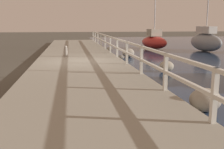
{
  "coord_description": "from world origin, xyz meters",
  "views": [
    {
      "loc": [
        -0.48,
        -13.0,
        2.14
      ],
      "look_at": [
        1.13,
        -3.0,
        0.18
      ],
      "focal_mm": 42.0,
      "sensor_mm": 36.0,
      "label": 1
    }
  ],
  "objects": [
    {
      "name": "ground_plane",
      "position": [
        0.0,
        0.0,
        0.0
      ],
      "size": [
        120.0,
        120.0,
        0.0
      ],
      "primitive_type": "plane",
      "color": "#4C473D"
    },
    {
      "name": "dock_walkway",
      "position": [
        0.0,
        0.0,
        0.16
      ],
      "size": [
        4.42,
        36.0,
        0.32
      ],
      "color": "gray",
      "rests_on": "ground"
    },
    {
      "name": "railing",
      "position": [
        2.11,
        0.0,
        1.03
      ],
      "size": [
        0.1,
        32.5,
        1.04
      ],
      "color": "silver",
      "rests_on": "dock_walkway"
    },
    {
      "name": "boulder_far_strip",
      "position": [
        2.79,
        -7.22,
        0.29
      ],
      "size": [
        0.79,
        0.71,
        0.59
      ],
      "color": "gray",
      "rests_on": "ground"
    },
    {
      "name": "boulder_mid_strip",
      "position": [
        3.28,
        3.62,
        0.29
      ],
      "size": [
        0.79,
        0.71,
        0.59
      ],
      "color": "gray",
      "rests_on": "ground"
    },
    {
      "name": "boulder_water_edge",
      "position": [
        3.84,
        -1.8,
        0.25
      ],
      "size": [
        0.66,
        0.59,
        0.49
      ],
      "color": "gray",
      "rests_on": "ground"
    },
    {
      "name": "boulder_near_dock",
      "position": [
        2.66,
        7.64,
        0.17
      ],
      "size": [
        0.45,
        0.41,
        0.34
      ],
      "color": "slate",
      "rests_on": "ground"
    },
    {
      "name": "boulder_downstream",
      "position": [
        2.6,
        2.66,
        0.14
      ],
      "size": [
        0.37,
        0.33,
        0.28
      ],
      "color": "#666056",
      "rests_on": "ground"
    },
    {
      "name": "mooring_bollard",
      "position": [
        -0.71,
        2.06,
        0.63
      ],
      "size": [
        0.2,
        0.2,
        0.62
      ],
      "color": "gray",
      "rests_on": "dock_walkway"
    },
    {
      "name": "sailboat_red",
      "position": [
        6.82,
        9.13,
        0.65
      ],
      "size": [
        2.24,
        3.58,
        6.24
      ],
      "rotation": [
        0.0,
        0.0,
        0.23
      ],
      "color": "red",
      "rests_on": "water_surface"
    },
    {
      "name": "sailboat_gray",
      "position": [
        10.15,
        6.39,
        0.84
      ],
      "size": [
        1.57,
        3.82,
        6.56
      ],
      "rotation": [
        0.0,
        0.0,
        0.13
      ],
      "color": "gray",
      "rests_on": "water_surface"
    }
  ]
}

